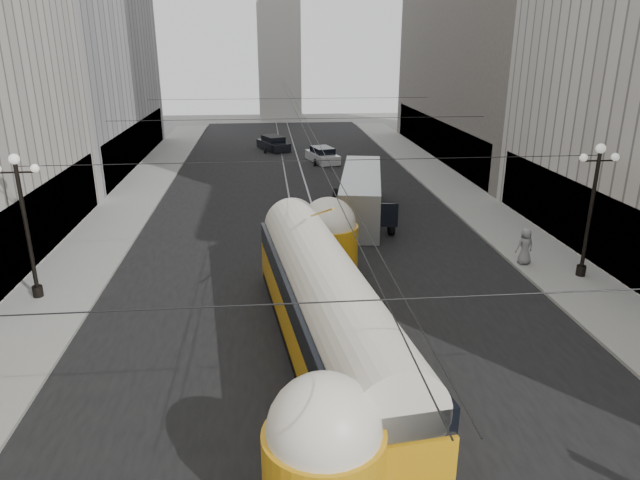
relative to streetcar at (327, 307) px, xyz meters
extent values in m
cube|color=black|center=(0.38, 20.45, -1.93)|extent=(20.00, 85.00, 0.02)
cube|color=gray|center=(-11.62, 23.95, -1.86)|extent=(4.00, 72.00, 0.15)
cube|color=gray|center=(12.38, 23.95, -1.86)|extent=(4.00, 72.00, 0.15)
cube|color=gray|center=(-0.37, 20.45, -1.93)|extent=(0.12, 85.00, 0.04)
cube|color=gray|center=(1.13, 20.45, -1.93)|extent=(0.12, 85.00, 0.04)
cube|color=black|center=(-13.67, 11.95, 0.07)|extent=(0.10, 18.00, 3.60)
cube|color=#999999|center=(-19.62, 35.95, 12.07)|extent=(12.00, 28.00, 28.00)
cube|color=black|center=(-13.67, 35.95, 0.07)|extent=(0.10, 25.20, 3.60)
cube|color=black|center=(14.43, 9.95, 0.07)|extent=(0.10, 18.00, 3.60)
cube|color=black|center=(14.43, 35.95, 0.07)|extent=(0.10, 28.80, 3.60)
cube|color=#B2AFA8|center=(0.38, 67.95, 10.07)|extent=(6.00, 6.00, 24.00)
cylinder|color=black|center=(-12.22, 5.95, 1.22)|extent=(0.18, 0.18, 6.00)
cylinder|color=black|center=(-12.22, 5.95, -1.53)|extent=(0.44, 0.44, 0.50)
cylinder|color=black|center=(-12.22, 5.95, 3.82)|extent=(1.60, 0.08, 0.08)
sphere|color=white|center=(-12.22, 5.95, 4.37)|extent=(0.44, 0.44, 0.44)
sphere|color=white|center=(-11.47, 5.95, 3.97)|extent=(0.36, 0.36, 0.36)
cylinder|color=black|center=(12.98, 5.95, 1.22)|extent=(0.18, 0.18, 6.00)
cylinder|color=black|center=(12.98, 5.95, -1.53)|extent=(0.44, 0.44, 0.50)
cylinder|color=black|center=(12.98, 5.95, 3.82)|extent=(1.60, 0.08, 0.08)
sphere|color=white|center=(12.98, 5.95, 4.37)|extent=(0.44, 0.44, 0.44)
sphere|color=white|center=(12.23, 5.95, 3.97)|extent=(0.36, 0.36, 0.36)
sphere|color=white|center=(13.73, 5.95, 3.97)|extent=(0.36, 0.36, 0.36)
cylinder|color=black|center=(0.38, -8.05, 4.07)|extent=(25.00, 0.03, 0.03)
cylinder|color=black|center=(0.38, 5.95, 4.07)|extent=(25.00, 0.03, 0.03)
cylinder|color=black|center=(0.38, 19.95, 4.07)|extent=(25.00, 0.03, 0.03)
cylinder|color=black|center=(0.38, 33.95, 4.07)|extent=(25.00, 0.03, 0.03)
cylinder|color=black|center=(0.38, 23.95, 3.87)|extent=(0.03, 72.00, 0.03)
cylinder|color=black|center=(0.78, 23.95, 3.87)|extent=(0.03, 72.00, 0.03)
cube|color=#C98A11|center=(0.00, 0.00, -0.78)|extent=(4.63, 15.63, 1.87)
cube|color=black|center=(0.00, 0.00, -1.66)|extent=(4.58, 15.17, 0.33)
cube|color=black|center=(0.00, 0.00, 0.43)|extent=(4.63, 15.40, 0.94)
cylinder|color=silver|center=(0.00, 0.00, 0.76)|extent=(4.28, 15.36, 2.53)
cylinder|color=#C98A11|center=(-0.88, -7.55, -0.67)|extent=(2.86, 2.86, 2.53)
sphere|color=silver|center=(-0.88, -7.55, 0.65)|extent=(2.64, 2.64, 2.64)
cylinder|color=#C98A11|center=(0.88, 7.55, -0.67)|extent=(2.86, 2.86, 2.53)
sphere|color=silver|center=(0.88, 7.55, 0.65)|extent=(2.64, 2.64, 2.64)
cube|color=#979A9C|center=(4.07, 17.10, -0.46)|extent=(4.46, 11.67, 2.86)
cube|color=black|center=(4.07, 17.10, 0.02)|extent=(4.41, 11.28, 1.05)
cube|color=black|center=(4.07, 11.44, -0.13)|extent=(2.17, 0.51, 1.33)
cylinder|color=black|center=(2.88, 13.27, -1.46)|extent=(0.30, 0.95, 0.95)
cylinder|color=black|center=(5.26, 13.27, -1.46)|extent=(0.30, 0.95, 0.95)
cylinder|color=black|center=(2.88, 20.93, -1.46)|extent=(0.30, 0.95, 0.95)
cylinder|color=black|center=(5.26, 20.93, -1.46)|extent=(0.30, 0.95, 0.95)
cube|color=silver|center=(3.35, 34.87, -1.45)|extent=(3.01, 4.91, 0.81)
cube|color=black|center=(3.35, 34.87, -0.87)|extent=(2.26, 2.86, 0.77)
cylinder|color=black|center=(2.50, 33.32, -1.61)|extent=(0.22, 0.65, 0.65)
cylinder|color=black|center=(4.20, 33.32, -1.61)|extent=(0.22, 0.65, 0.65)
cylinder|color=black|center=(2.50, 36.43, -1.61)|extent=(0.22, 0.65, 0.65)
cylinder|color=black|center=(4.20, 36.43, -1.61)|extent=(0.22, 0.65, 0.65)
cube|color=black|center=(-1.14, 41.76, -1.44)|extent=(3.58, 5.07, 0.83)
cube|color=black|center=(-1.14, 41.76, -0.85)|extent=(2.56, 3.03, 0.79)
cylinder|color=black|center=(-2.00, 40.17, -1.60)|extent=(0.22, 0.67, 0.67)
cylinder|color=black|center=(-0.27, 40.17, -1.60)|extent=(0.22, 0.67, 0.67)
cylinder|color=black|center=(-2.00, 43.35, -1.60)|extent=(0.22, 0.67, 0.67)
cylinder|color=black|center=(-0.27, 43.35, -1.60)|extent=(0.22, 0.67, 0.67)
imported|color=slate|center=(10.88, 7.69, -0.85)|extent=(0.97, 0.67, 1.86)
camera|label=1|loc=(-2.00, -18.15, 8.92)|focal=32.00mm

